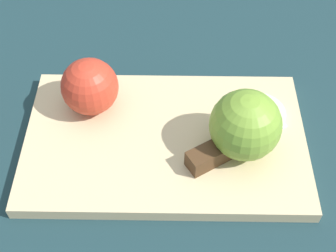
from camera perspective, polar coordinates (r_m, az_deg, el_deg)
ground_plane at (r=0.58m, az=-0.00°, el=-2.30°), size 4.00×4.00×0.00m
cutting_board at (r=0.57m, az=-0.00°, el=-1.80°), size 0.35×0.22×0.02m
apple_half_left at (r=0.58m, az=-9.16°, el=4.77°), size 0.07×0.07×0.07m
apple_half_right at (r=0.53m, az=9.73°, el=0.11°), size 0.08×0.08×0.08m
knife at (r=0.54m, az=6.30°, el=-3.22°), size 0.13×0.09×0.02m
apple_slice at (r=0.60m, az=11.31°, el=1.47°), size 0.07×0.07×0.01m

